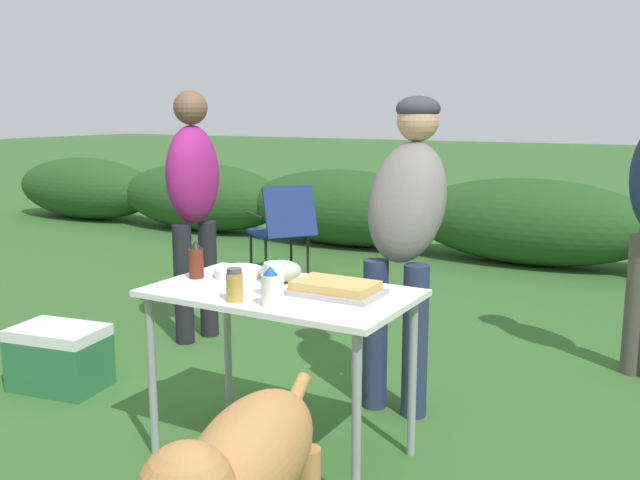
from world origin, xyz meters
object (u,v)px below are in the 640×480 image
mayo_bottle (270,287)px  camp_chair_green_behind_table (283,225)px  folding_table (281,308)px  dog (243,471)px  bbq_sauce_bottle (197,260)px  spice_jar (235,285)px  standing_person_in_navy_coat (406,219)px  cooler_box (59,357)px  food_tray (335,288)px  mixing_bowl (281,271)px  paper_cup_stack (274,280)px  standing_person_in_dark_puffer (193,194)px  plate_stack (238,272)px

mayo_bottle → camp_chair_green_behind_table: 3.62m
folding_table → dog: (0.45, -0.92, -0.19)m
bbq_sauce_bottle → spice_jar: bearing=-32.0°
standing_person_in_navy_coat → camp_chair_green_behind_table: bearing=134.8°
cooler_box → food_tray: bearing=-9.5°
bbq_sauce_bottle → camp_chair_green_behind_table: bearing=115.2°
spice_jar → camp_chair_green_behind_table: spice_jar is taller
mayo_bottle → mixing_bowl: bearing=116.9°
paper_cup_stack → standing_person_in_dark_puffer: (-1.38, 1.18, 0.15)m
folding_table → camp_chair_green_behind_table: camp_chair_green_behind_table is taller
bbq_sauce_bottle → camp_chair_green_behind_table: (-1.34, 2.84, -0.35)m
plate_stack → camp_chair_green_behind_table: size_ratio=0.26×
plate_stack → paper_cup_stack: paper_cup_stack is taller
mayo_bottle → plate_stack: bearing=139.8°
dog → cooler_box: (-1.90, 0.97, -0.30)m
plate_stack → cooler_box: (-1.16, -0.06, -0.59)m
standing_person_in_dark_puffer → dog: 2.72m
food_tray → paper_cup_stack: paper_cup_stack is taller
folding_table → food_tray: bearing=11.4°
plate_stack → camp_chair_green_behind_table: bearing=118.6°
mixing_bowl → bbq_sauce_bottle: size_ratio=1.08×
folding_table → food_tray: size_ratio=2.93×
spice_jar → standing_person_in_navy_coat: (0.31, 1.00, 0.15)m
paper_cup_stack → standing_person_in_navy_coat: 0.91m
folding_table → bbq_sauce_bottle: (-0.45, 0.00, 0.16)m
folding_table → cooler_box: folding_table is taller
mayo_bottle → cooler_box: mayo_bottle is taller
paper_cup_stack → bbq_sauce_bottle: (-0.49, 0.11, 0.01)m
paper_cup_stack → bbq_sauce_bottle: bbq_sauce_bottle is taller
standing_person_in_dark_puffer → camp_chair_green_behind_table: standing_person_in_dark_puffer is taller
plate_stack → standing_person_in_dark_puffer: standing_person_in_dark_puffer is taller
mixing_bowl → standing_person_in_dark_puffer: (-1.25, 0.94, 0.17)m
standing_person_in_dark_puffer → bbq_sauce_bottle: bearing=-128.7°
standing_person_in_dark_puffer → mayo_bottle: bearing=-120.5°
food_tray → cooler_box: food_tray is taller
bbq_sauce_bottle → standing_person_in_navy_coat: 1.04m
spice_jar → bbq_sauce_bottle: bbq_sauce_bottle is taller
camp_chair_green_behind_table → cooler_box: 2.83m
standing_person_in_navy_coat → food_tray: bearing=-90.0°
standing_person_in_dark_puffer → cooler_box: standing_person_in_dark_puffer is taller
cooler_box → camp_chair_green_behind_table: bearing=87.5°
bbq_sauce_bottle → camp_chair_green_behind_table: 3.16m
paper_cup_stack → standing_person_in_navy_coat: standing_person_in_navy_coat is taller
mixing_bowl → plate_stack: bearing=-173.3°
food_tray → paper_cup_stack: size_ratio=2.62×
paper_cup_stack → dog: 0.97m
food_tray → standing_person_in_dark_puffer: size_ratio=0.23×
mayo_bottle → standing_person_in_navy_coat: standing_person_in_navy_coat is taller
food_tray → standing_person_in_dark_puffer: bearing=146.9°
standing_person_in_dark_puffer → spice_jar: bearing=-124.2°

